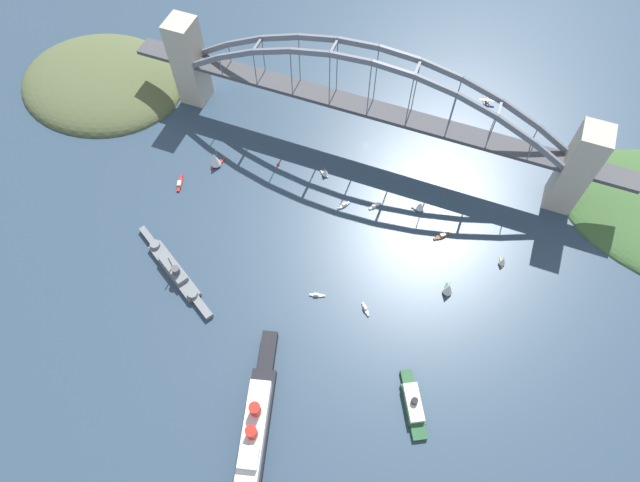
% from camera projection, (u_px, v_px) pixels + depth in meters
% --- Properties ---
extents(ground_plane, '(1400.00, 1400.00, 0.00)m').
position_uv_depth(ground_plane, '(366.00, 145.00, 339.92)').
color(ground_plane, '#2D4256').
extents(harbor_arch_bridge, '(298.24, 17.14, 71.37)m').
position_uv_depth(harbor_arch_bridge, '(370.00, 109.00, 312.93)').
color(harbor_arch_bridge, '#BCB29E').
rests_on(harbor_arch_bridge, ground).
extents(headland_east_shore, '(112.24, 94.48, 25.19)m').
position_uv_depth(headland_east_shore, '(106.00, 83.00, 367.93)').
color(headland_east_shore, '#515B38').
rests_on(headland_east_shore, ground).
extents(ocean_liner, '(32.68, 95.77, 20.42)m').
position_uv_depth(ocean_liner, '(255.00, 432.00, 245.92)').
color(ocean_liner, black).
rests_on(ocean_liner, ground).
extents(naval_cruiser, '(61.99, 37.89, 16.14)m').
position_uv_depth(naval_cruiser, '(175.00, 271.00, 291.63)').
color(naval_cruiser, slate).
rests_on(naval_cruiser, ground).
extents(harbor_ferry_steamer, '(20.82, 31.85, 7.97)m').
position_uv_depth(harbor_ferry_steamer, '(413.00, 404.00, 255.75)').
color(harbor_ferry_steamer, '#23512D').
rests_on(harbor_ferry_steamer, ground).
extents(seaplane_taxiing_near_bridge, '(10.14, 7.37, 4.72)m').
position_uv_depth(seaplane_taxiing_near_bridge, '(283.00, 86.00, 363.95)').
color(seaplane_taxiing_near_bridge, '#B7B7B2').
rests_on(seaplane_taxiing_near_bridge, ground).
extents(seaplane_second_in_formation, '(10.76, 7.67, 4.92)m').
position_uv_depth(seaplane_second_in_formation, '(487.00, 101.00, 356.68)').
color(seaplane_second_in_formation, '#B7B7B2').
rests_on(seaplane_second_in_formation, ground).
extents(small_boat_0, '(6.09, 4.72, 6.49)m').
position_uv_depth(small_boat_0, '(325.00, 172.00, 325.18)').
color(small_boat_0, silver).
rests_on(small_boat_0, ground).
extents(small_boat_1, '(7.83, 10.65, 12.56)m').
position_uv_depth(small_boat_1, '(215.00, 159.00, 326.73)').
color(small_boat_1, '#B2231E').
rests_on(small_boat_1, ground).
extents(small_boat_2, '(5.26, 12.03, 2.35)m').
position_uv_depth(small_boat_2, '(180.00, 183.00, 323.65)').
color(small_boat_2, '#B2231E').
rests_on(small_boat_2, ground).
extents(small_boat_3, '(7.35, 4.13, 8.35)m').
position_uv_depth(small_boat_3, '(420.00, 206.00, 311.64)').
color(small_boat_3, silver).
rests_on(small_boat_3, ground).
extents(small_boat_4, '(8.02, 8.17, 2.18)m').
position_uv_depth(small_boat_4, '(442.00, 236.00, 305.09)').
color(small_boat_4, brown).
rests_on(small_boat_4, ground).
extents(small_boat_5, '(5.91, 8.89, 10.04)m').
position_uv_depth(small_boat_5, '(449.00, 289.00, 283.93)').
color(small_boat_5, '#2D6B3D').
rests_on(small_boat_5, ground).
extents(small_boat_6, '(5.74, 7.53, 2.22)m').
position_uv_depth(small_boat_6, '(344.00, 205.00, 315.66)').
color(small_boat_6, silver).
rests_on(small_boat_6, ground).
extents(small_boat_7, '(4.38, 6.06, 6.82)m').
position_uv_depth(small_boat_7, '(503.00, 261.00, 293.96)').
color(small_boat_7, gold).
rests_on(small_boat_7, ground).
extents(small_boat_8, '(5.64, 7.52, 1.99)m').
position_uv_depth(small_boat_8, '(375.00, 206.00, 315.60)').
color(small_boat_8, silver).
rests_on(small_boat_8, ground).
extents(small_boat_9, '(5.90, 6.52, 2.45)m').
position_uv_depth(small_boat_9, '(365.00, 309.00, 282.25)').
color(small_boat_9, silver).
rests_on(small_boat_9, ground).
extents(small_boat_10, '(8.25, 3.20, 2.08)m').
position_uv_depth(small_boat_10, '(317.00, 295.00, 286.44)').
color(small_boat_10, silver).
rests_on(small_boat_10, ground).
extents(channel_marker_buoy, '(2.20, 2.20, 2.75)m').
position_uv_depth(channel_marker_buoy, '(278.00, 164.00, 330.81)').
color(channel_marker_buoy, red).
rests_on(channel_marker_buoy, ground).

